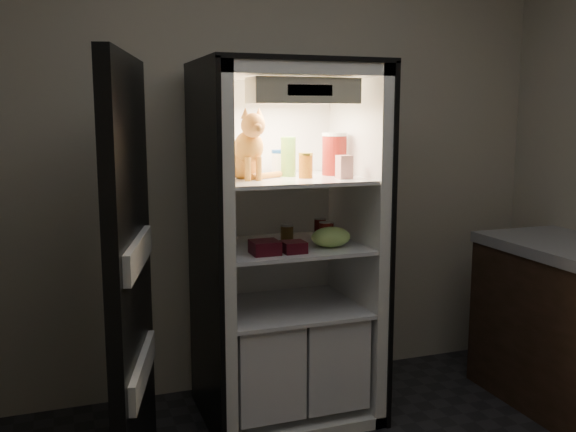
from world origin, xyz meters
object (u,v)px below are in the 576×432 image
Objects in this scene: parmesan_shaker at (288,157)px; soda_can_c at (325,234)px; salsa_jar at (306,165)px; grape_bag at (331,237)px; berry_box_right at (294,247)px; pepper_jar at (334,154)px; soda_can_a at (320,229)px; berry_box_left at (265,247)px; refrigerator at (284,270)px; mayo_tub at (280,162)px; tabby_cat at (246,152)px; cream_carton at (344,167)px; condiment_jar at (287,233)px; soda_can_b at (328,232)px.

soda_can_c is at bearing -41.64° from parmesan_shaker.
salsa_jar is 0.62× the size of grape_bag.
soda_can_c is at bearing 26.40° from berry_box_right.
soda_can_a is at bearing 164.00° from pepper_jar.
soda_can_c reaches higher than grape_bag.
soda_can_a reaches higher than grape_bag.
berry_box_left is 0.14m from berry_box_right.
berry_box_right is (-0.24, -0.25, -0.03)m from soda_can_a.
refrigerator is 0.29m from soda_can_a.
parmesan_shaker is at bearing -177.02° from soda_can_a.
berry_box_left is at bearing -119.54° from mayo_tub.
berry_box_right is at bearing -5.45° from berry_box_left.
salsa_jar reaches higher than berry_box_left.
cream_carton is (0.47, -0.15, -0.07)m from tabby_cat.
refrigerator reaches higher than condiment_jar.
refrigerator is 5.27× the size of tabby_cat.
mayo_tub is 0.40m from cream_carton.
condiment_jar is (-0.06, 0.13, -0.37)m from salsa_jar.
cream_carton reaches higher than soda_can_c.
pepper_jar is 0.58m from berry_box_right.
berry_box_right is at bearing -98.85° from refrigerator.
refrigerator is 15.33× the size of soda_can_c.
soda_can_c is at bearing -40.36° from refrigerator.
tabby_cat is 0.49m from berry_box_left.
soda_can_a is (-0.04, 0.21, -0.35)m from cream_carton.
mayo_tub is 1.13× the size of cream_carton.
pepper_jar is 1.92× the size of soda_can_a.
tabby_cat reaches higher than salsa_jar.
soda_can_a is at bearing -0.27° from refrigerator.
pepper_jar is 0.46m from grape_bag.
condiment_jar is (-0.00, -0.11, -0.37)m from mayo_tub.
refrigerator is 0.20m from condiment_jar.
tabby_cat reaches higher than berry_box_right.
pepper_jar is at bearing -16.00° from soda_can_a.
refrigerator is 0.67m from pepper_jar.
soda_can_a is 0.35m from berry_box_right.
soda_can_c is (-0.03, -0.15, 0.00)m from soda_can_a.
cream_carton is at bearing -40.40° from refrigerator.
parmesan_shaker reaches higher than soda_can_b.
soda_can_a reaches higher than soda_can_b.
tabby_cat is 3.06× the size of cream_carton.
refrigerator is at bearing 8.65° from tabby_cat.
cream_carton is (0.23, -0.33, -0.01)m from mayo_tub.
refrigerator is 16.17× the size of soda_can_a.
grape_bag is (0.41, -0.14, -0.43)m from tabby_cat.
pepper_jar reaches higher than soda_can_c.
salsa_jar reaches higher than condiment_jar.
salsa_jar is 0.40m from soda_can_a.
tabby_cat is 0.50m from condiment_jar.
refrigerator reaches higher than tabby_cat.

